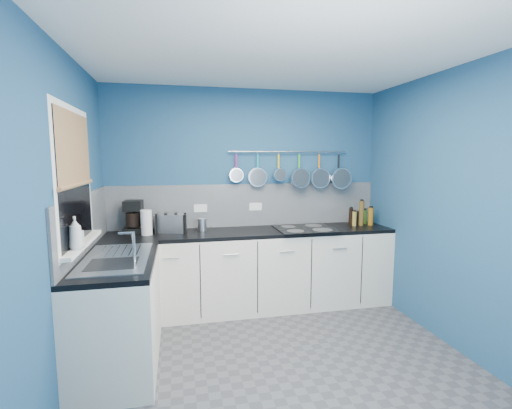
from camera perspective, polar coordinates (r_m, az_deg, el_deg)
name	(u,v)px	position (r m, az deg, el deg)	size (l,w,h in m)	color
floor	(281,365)	(3.32, 3.90, -23.79)	(3.20, 3.00, 0.02)	#47474C
ceiling	(284,49)	(2.96, 4.35, 23.04)	(3.20, 3.00, 0.02)	white
wall_back	(247,197)	(4.34, -1.47, 1.25)	(3.20, 0.02, 2.50)	navy
wall_front	(391,276)	(1.53, 20.40, -10.40)	(3.20, 0.02, 2.50)	navy
wall_left	(60,224)	(2.89, -28.29, -2.65)	(0.02, 3.00, 2.50)	navy
wall_right	(458,210)	(3.67, 29.00, -0.75)	(0.02, 3.00, 2.50)	navy
backsplash_back	(247,205)	(4.33, -1.41, -0.10)	(3.20, 0.02, 0.50)	#9FA1A7
backsplash_left	(85,223)	(3.47, -25.12, -2.62)	(0.02, 1.80, 0.50)	#9FA1A7
cabinet_run_back	(252,271)	(4.21, -0.63, -10.35)	(3.20, 0.60, 0.86)	silver
worktop_back	(252,232)	(4.10, -0.64, -4.34)	(3.20, 0.60, 0.04)	black
cabinet_run_left	(119,314)	(3.33, -20.60, -15.72)	(0.60, 1.20, 0.86)	silver
worktop_left	(116,261)	(3.18, -20.96, -8.23)	(0.60, 1.20, 0.04)	black
window_frame	(74,178)	(3.14, -26.50, 3.69)	(0.01, 1.00, 1.10)	white
window_glass	(75,178)	(3.13, -26.41, 3.70)	(0.01, 0.90, 1.00)	black
bamboo_blind	(74,149)	(3.13, -26.50, 7.81)	(0.01, 0.90, 0.55)	#AB814C
window_sill	(82,244)	(3.20, -25.54, -5.54)	(0.10, 0.98, 0.03)	white
sink_unit	(116,258)	(3.18, -20.98, -7.81)	(0.50, 0.95, 0.01)	silver
mixer_tap	(134,247)	(2.95, -18.54, -6.31)	(0.12, 0.08, 0.26)	silver
socket_left	(200,208)	(4.26, -8.67, -0.58)	(0.15, 0.01, 0.09)	white
socket_right	(255,207)	(4.34, -0.08, -0.34)	(0.15, 0.01, 0.09)	white
pot_rail	(289,152)	(4.38, 5.16, 8.22)	(0.02, 0.02, 1.45)	silver
soap_bottle_a	(75,233)	(2.93, -26.40, -4.00)	(0.09, 0.09, 0.24)	white
soap_bottle_b	(78,235)	(3.01, -26.02, -4.36)	(0.08, 0.08, 0.17)	white
paper_towel	(146,223)	(4.01, -16.76, -2.71)	(0.12, 0.12, 0.26)	white
coffee_maker	(133,217)	(4.12, -18.60, -1.88)	(0.20, 0.22, 0.35)	black
toaster	(171,223)	(4.10, -13.13, -2.84)	(0.31, 0.18, 0.20)	silver
canister	(202,225)	(4.10, -8.40, -3.15)	(0.10, 0.10, 0.14)	silver
hob	(305,229)	(4.20, 7.65, -3.76)	(0.65, 0.57, 0.01)	black
pan_0	(236,167)	(4.23, -3.11, 5.89)	(0.16, 0.06, 0.35)	silver
pan_1	(258,169)	(4.28, 0.27, 5.54)	(0.22, 0.06, 0.41)	silver
pan_2	(279,166)	(4.34, 3.56, 5.98)	(0.15, 0.11, 0.34)	silver
pan_3	(299,170)	(4.41, 6.75, 5.40)	(0.24, 0.10, 0.43)	silver
pan_4	(319,170)	(4.50, 9.82, 5.34)	(0.25, 0.09, 0.44)	silver
pan_5	(339,170)	(4.60, 12.77, 5.24)	(0.26, 0.13, 0.45)	silver
condiment_0	(364,217)	(4.71, 16.51, -1.84)	(0.07, 0.07, 0.17)	#3F721E
condiment_1	(358,218)	(4.63, 15.64, -2.11)	(0.07, 0.07, 0.14)	black
condiment_2	(351,216)	(4.59, 14.61, -1.81)	(0.05, 0.05, 0.20)	black
condiment_3	(371,216)	(4.61, 17.48, -1.79)	(0.07, 0.07, 0.21)	#8C5914
condiment_4	(361,213)	(4.55, 16.15, -1.32)	(0.06, 0.06, 0.30)	brown
condiment_5	(354,219)	(4.51, 15.12, -2.16)	(0.05, 0.05, 0.17)	olive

